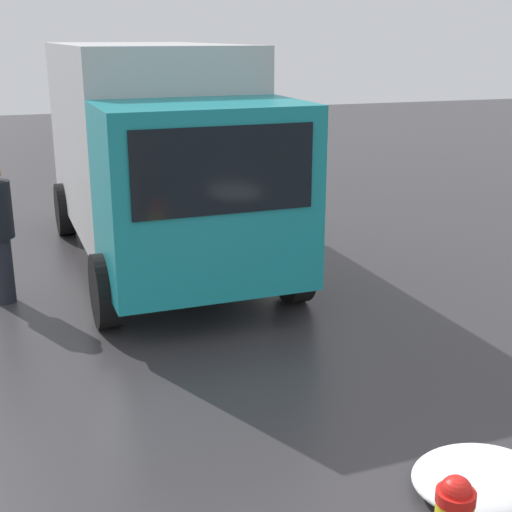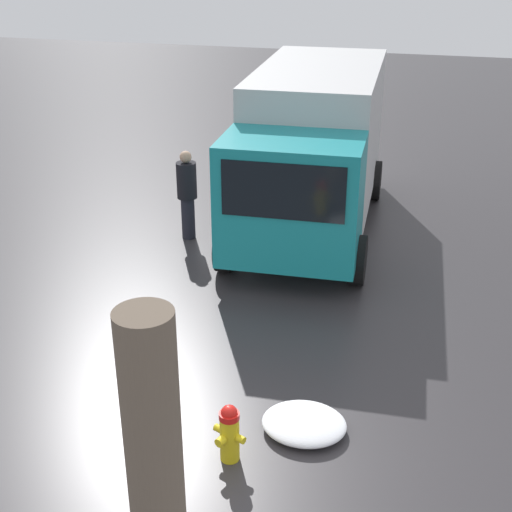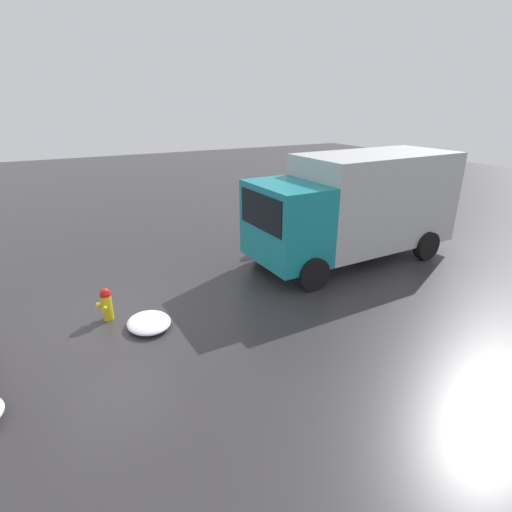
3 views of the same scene
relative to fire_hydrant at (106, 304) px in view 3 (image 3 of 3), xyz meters
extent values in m
plane|color=#333033|center=(0.00, 0.00, -0.40)|extent=(60.00, 60.00, 0.00)
cylinder|color=yellow|center=(0.00, 0.00, -0.10)|extent=(0.24, 0.24, 0.60)
cylinder|color=red|center=(0.00, 0.00, 0.24)|extent=(0.25, 0.25, 0.08)
sphere|color=red|center=(0.00, 0.00, 0.28)|extent=(0.20, 0.20, 0.20)
cylinder|color=yellow|center=(-0.15, 0.06, -0.03)|extent=(0.13, 0.14, 0.11)
cylinder|color=yellow|center=(-0.06, -0.16, -0.03)|extent=(0.12, 0.13, 0.09)
cylinder|color=yellow|center=(0.07, 0.15, -0.03)|extent=(0.12, 0.13, 0.09)
cube|color=teal|center=(4.92, 0.29, 1.13)|extent=(1.68, 2.48, 2.16)
cube|color=black|center=(4.10, 0.26, 1.56)|extent=(0.09, 2.04, 0.95)
cube|color=#BCBCBC|center=(8.17, 0.39, 1.44)|extent=(4.98, 2.58, 2.77)
cylinder|color=black|center=(5.03, -0.92, 0.05)|extent=(0.91, 0.31, 0.90)
cylinder|color=black|center=(4.96, 1.51, 0.05)|extent=(0.91, 0.31, 0.90)
cylinder|color=black|center=(9.44, -0.79, 0.05)|extent=(0.91, 0.31, 0.90)
cylinder|color=black|center=(9.36, 1.64, 0.05)|extent=(0.91, 0.31, 0.90)
cylinder|color=#23232D|center=(6.21, 2.67, 0.04)|extent=(0.27, 0.27, 0.88)
cylinder|color=black|center=(6.21, 2.67, 0.84)|extent=(0.40, 0.40, 0.73)
sphere|color=tan|center=(6.21, 2.67, 1.32)|extent=(0.24, 0.24, 0.24)
ellipsoid|color=white|center=(0.74, -0.77, -0.29)|extent=(0.94, 1.09, 0.21)
camera|label=1|loc=(-3.14, 2.36, 2.96)|focal=50.00mm
camera|label=2|loc=(-6.49, -1.97, 5.52)|focal=50.00mm
camera|label=3|loc=(-0.75, -8.65, 4.28)|focal=28.00mm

